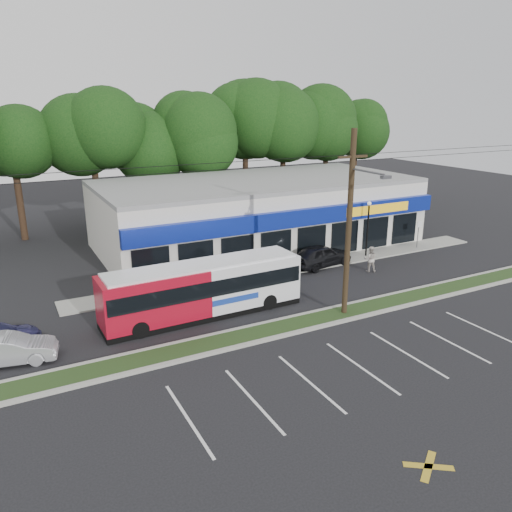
{
  "coord_description": "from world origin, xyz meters",
  "views": [
    {
      "loc": [
        -13.15,
        -19.21,
        11.28
      ],
      "look_at": [
        -0.4,
        5.0,
        2.76
      ],
      "focal_mm": 35.0,
      "sensor_mm": 36.0,
      "label": 1
    }
  ],
  "objects": [
    {
      "name": "curb_north",
      "position": [
        0.0,
        1.85,
        0.07
      ],
      "size": [
        40.0,
        0.25,
        0.14
      ],
      "primitive_type": "cube",
      "color": "#9E9E93",
      "rests_on": "ground"
    },
    {
      "name": "strip_mall",
      "position": [
        5.5,
        15.91,
        2.65
      ],
      "size": [
        25.0,
        12.55,
        5.3
      ],
      "color": "beige",
      "rests_on": "ground"
    },
    {
      "name": "utility_pole",
      "position": [
        2.83,
        0.93,
        5.41
      ],
      "size": [
        50.0,
        2.77,
        10.0
      ],
      "color": "black",
      "rests_on": "ground"
    },
    {
      "name": "grass_strip",
      "position": [
        0.0,
        1.0,
        0.06
      ],
      "size": [
        40.0,
        1.6,
        0.12
      ],
      "primitive_type": "cube",
      "color": "#203415",
      "rests_on": "ground"
    },
    {
      "name": "sidewalk",
      "position": [
        5.0,
        9.0,
        0.05
      ],
      "size": [
        32.0,
        2.2,
        0.1
      ],
      "primitive_type": "cube",
      "color": "#9E9E93",
      "rests_on": "ground"
    },
    {
      "name": "pedestrian_a",
      "position": [
        2.0,
        6.78,
        0.98
      ],
      "size": [
        0.82,
        0.65,
        1.97
      ],
      "primitive_type": "imported",
      "rotation": [
        0.0,
        0.0,
        3.42
      ],
      "color": "silver",
      "rests_on": "ground"
    },
    {
      "name": "car_silver",
      "position": [
        -13.62,
        3.64,
        0.67
      ],
      "size": [
        4.27,
        2.19,
        1.34
      ],
      "primitive_type": "imported",
      "rotation": [
        0.0,
        0.0,
        1.37
      ],
      "color": "#A7A8AE",
      "rests_on": "ground"
    },
    {
      "name": "curb_south",
      "position": [
        0.0,
        0.15,
        0.07
      ],
      "size": [
        40.0,
        0.25,
        0.14
      ],
      "primitive_type": "cube",
      "color": "#9E9E93",
      "rests_on": "ground"
    },
    {
      "name": "car_dark",
      "position": [
        6.67,
        8.5,
        0.81
      ],
      "size": [
        4.96,
        2.6,
        1.61
      ],
      "primitive_type": "imported",
      "rotation": [
        0.0,
        0.0,
        1.72
      ],
      "color": "black",
      "rests_on": "ground"
    },
    {
      "name": "metrobus",
      "position": [
        -3.89,
        4.5,
        1.58
      ],
      "size": [
        11.18,
        2.6,
        2.99
      ],
      "rotation": [
        0.0,
        0.0,
        0.02
      ],
      "color": "#AA0D21",
      "rests_on": "ground"
    },
    {
      "name": "ground",
      "position": [
        0.0,
        0.0,
        0.0
      ],
      "size": [
        120.0,
        120.0,
        0.0
      ],
      "primitive_type": "plane",
      "color": "black",
      "rests_on": "ground"
    },
    {
      "name": "sign_post",
      "position": [
        16.0,
        8.57,
        1.56
      ],
      "size": [
        0.45,
        0.1,
        2.23
      ],
      "color": "#59595E",
      "rests_on": "ground"
    },
    {
      "name": "tree_line",
      "position": [
        4.0,
        26.0,
        8.42
      ],
      "size": [
        46.76,
        6.76,
        11.83
      ],
      "color": "black",
      "rests_on": "ground"
    },
    {
      "name": "pedestrian_b",
      "position": [
        9.0,
        6.0,
        0.9
      ],
      "size": [
        1.09,
        1.02,
        1.8
      ],
      "primitive_type": "imported",
      "rotation": [
        0.0,
        0.0,
        2.63
      ],
      "color": "beige",
      "rests_on": "ground"
    },
    {
      "name": "lamp_post",
      "position": [
        11.0,
        8.8,
        2.67
      ],
      "size": [
        0.3,
        0.3,
        4.25
      ],
      "color": "black",
      "rests_on": "ground"
    }
  ]
}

